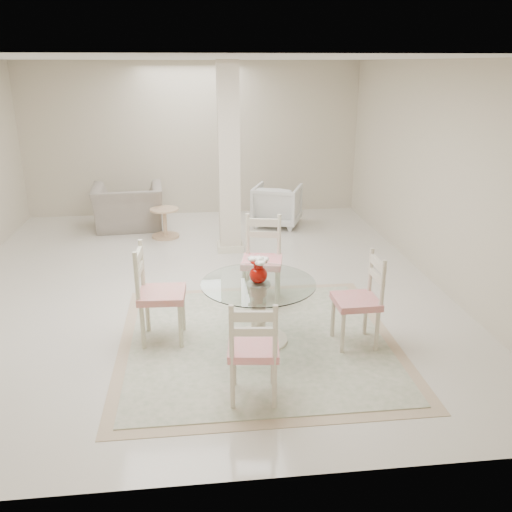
{
  "coord_description": "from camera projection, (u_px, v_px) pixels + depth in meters",
  "views": [
    {
      "loc": [
        0.01,
        -6.41,
        2.65
      ],
      "look_at": [
        0.58,
        -1.4,
        0.85
      ],
      "focal_mm": 38.0,
      "sensor_mm": 36.0,
      "label": 1
    }
  ],
  "objects": [
    {
      "name": "red_vase",
      "position": [
        258.0,
        270.0,
        5.19
      ],
      "size": [
        0.2,
        0.19,
        0.27
      ],
      "color": "#A20C04",
      "rests_on": "dining_table"
    },
    {
      "name": "side_table",
      "position": [
        165.0,
        224.0,
        8.66
      ],
      "size": [
        0.45,
        0.45,
        0.47
      ],
      "color": "#D5AE83",
      "rests_on": "ground"
    },
    {
      "name": "dining_chair_south",
      "position": [
        253.0,
        344.0,
        4.32
      ],
      "size": [
        0.45,
        0.45,
        1.03
      ],
      "rotation": [
        0.0,
        0.0,
        3.03
      ],
      "color": "beige",
      "rests_on": "ground"
    },
    {
      "name": "ground",
      "position": [
        198.0,
        284.0,
        6.89
      ],
      "size": [
        7.0,
        7.0,
        0.0
      ],
      "primitive_type": "plane",
      "color": "silver",
      "rests_on": "ground"
    },
    {
      "name": "area_rug",
      "position": [
        258.0,
        341.0,
        5.45
      ],
      "size": [
        2.77,
        2.77,
        0.02
      ],
      "color": "tan",
      "rests_on": "ground"
    },
    {
      "name": "column",
      "position": [
        229.0,
        160.0,
        7.71
      ],
      "size": [
        0.3,
        0.3,
        2.7
      ],
      "primitive_type": "cube",
      "color": "beige",
      "rests_on": "ground"
    },
    {
      "name": "armchair_white",
      "position": [
        277.0,
        205.0,
        9.27
      ],
      "size": [
        0.98,
        0.99,
        0.7
      ],
      "primitive_type": "imported",
      "rotation": [
        0.0,
        0.0,
        2.77
      ],
      "color": "white",
      "rests_on": "ground"
    },
    {
      "name": "recliner_taupe",
      "position": [
        129.0,
        207.0,
        9.09
      ],
      "size": [
        1.2,
        1.07,
        0.74
      ],
      "primitive_type": "imported",
      "rotation": [
        0.0,
        0.0,
        3.21
      ],
      "color": "gray",
      "rests_on": "ground"
    },
    {
      "name": "dining_table",
      "position": [
        258.0,
        312.0,
        5.34
      ],
      "size": [
        1.12,
        1.12,
        0.64
      ],
      "rotation": [
        0.0,
        0.0,
        -0.16
      ],
      "color": "beige",
      "rests_on": "ground"
    },
    {
      "name": "dining_chair_east",
      "position": [
        363.0,
        293.0,
        5.24
      ],
      "size": [
        0.43,
        0.43,
        1.04
      ],
      "rotation": [
        0.0,
        0.0,
        -1.55
      ],
      "color": "beige",
      "rests_on": "ground"
    },
    {
      "name": "dining_chair_north",
      "position": [
        262.0,
        253.0,
        6.22
      ],
      "size": [
        0.53,
        0.53,
        1.12
      ],
      "rotation": [
        0.0,
        0.0,
        -0.2
      ],
      "color": "beige",
      "rests_on": "ground"
    },
    {
      "name": "room_shell",
      "position": [
        192.0,
        136.0,
        6.27
      ],
      "size": [
        6.02,
        7.02,
        2.71
      ],
      "color": "beige",
      "rests_on": "ground"
    },
    {
      "name": "dining_chair_west",
      "position": [
        154.0,
        287.0,
        5.29
      ],
      "size": [
        0.47,
        0.47,
        1.12
      ],
      "rotation": [
        0.0,
        0.0,
        1.52
      ],
      "color": "beige",
      "rests_on": "ground"
    }
  ]
}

